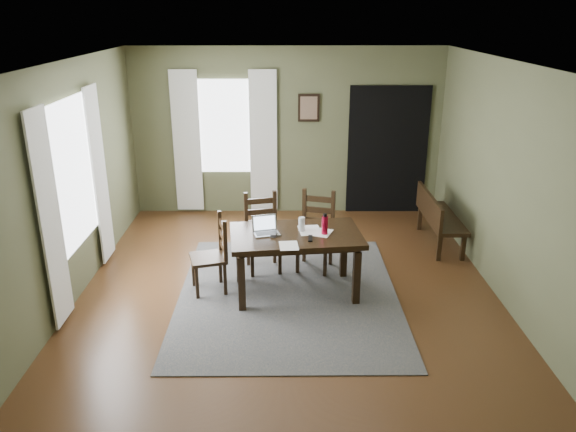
{
  "coord_description": "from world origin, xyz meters",
  "views": [
    {
      "loc": [
        -0.05,
        -6.0,
        3.23
      ],
      "look_at": [
        0.0,
        0.3,
        0.9
      ],
      "focal_mm": 35.0,
      "sensor_mm": 36.0,
      "label": 1
    }
  ],
  "objects_px": {
    "chair_back_left": "(263,234)",
    "chair_end": "(212,255)",
    "bench": "(437,215)",
    "chair_back_right": "(316,232)",
    "water_bottle": "(325,225)",
    "dining_table": "(296,241)",
    "laptop": "(266,229)"
  },
  "relations": [
    {
      "from": "chair_end",
      "to": "bench",
      "type": "bearing_deg",
      "value": 99.05
    },
    {
      "from": "chair_end",
      "to": "dining_table",
      "type": "bearing_deg",
      "value": 70.77
    },
    {
      "from": "dining_table",
      "to": "chair_back_right",
      "type": "xyz_separation_m",
      "value": [
        0.27,
        0.7,
        -0.17
      ]
    },
    {
      "from": "chair_back_left",
      "to": "water_bottle",
      "type": "relative_size",
      "value": 4.02
    },
    {
      "from": "chair_end",
      "to": "laptop",
      "type": "xyz_separation_m",
      "value": [
        0.64,
        -0.04,
        0.36
      ]
    },
    {
      "from": "dining_table",
      "to": "chair_back_left",
      "type": "bearing_deg",
      "value": 115.62
    },
    {
      "from": "dining_table",
      "to": "laptop",
      "type": "bearing_deg",
      "value": 171.16
    },
    {
      "from": "chair_back_left",
      "to": "water_bottle",
      "type": "distance_m",
      "value": 1.09
    },
    {
      "from": "chair_back_left",
      "to": "chair_end",
      "type": "bearing_deg",
      "value": -145.46
    },
    {
      "from": "water_bottle",
      "to": "bench",
      "type": "bearing_deg",
      "value": 41.03
    },
    {
      "from": "dining_table",
      "to": "laptop",
      "type": "distance_m",
      "value": 0.38
    },
    {
      "from": "dining_table",
      "to": "laptop",
      "type": "relative_size",
      "value": 4.72
    },
    {
      "from": "dining_table",
      "to": "water_bottle",
      "type": "bearing_deg",
      "value": -10.88
    },
    {
      "from": "chair_end",
      "to": "bench",
      "type": "xyz_separation_m",
      "value": [
        3.06,
        1.42,
        -0.01
      ]
    },
    {
      "from": "chair_end",
      "to": "water_bottle",
      "type": "xyz_separation_m",
      "value": [
        1.33,
        -0.09,
        0.42
      ]
    },
    {
      "from": "dining_table",
      "to": "chair_end",
      "type": "distance_m",
      "value": 1.02
    },
    {
      "from": "chair_back_left",
      "to": "laptop",
      "type": "distance_m",
      "value": 0.73
    },
    {
      "from": "chair_back_left",
      "to": "bench",
      "type": "height_order",
      "value": "chair_back_left"
    },
    {
      "from": "bench",
      "to": "water_bottle",
      "type": "relative_size",
      "value": 5.36
    },
    {
      "from": "dining_table",
      "to": "chair_back_right",
      "type": "relative_size",
      "value": 1.57
    },
    {
      "from": "chair_end",
      "to": "laptop",
      "type": "relative_size",
      "value": 2.76
    },
    {
      "from": "bench",
      "to": "chair_end",
      "type": "bearing_deg",
      "value": 114.88
    },
    {
      "from": "chair_back_left",
      "to": "bench",
      "type": "distance_m",
      "value": 2.61
    },
    {
      "from": "dining_table",
      "to": "bench",
      "type": "bearing_deg",
      "value": 29.35
    },
    {
      "from": "chair_back_left",
      "to": "chair_back_right",
      "type": "bearing_deg",
      "value": -9.23
    },
    {
      "from": "dining_table",
      "to": "water_bottle",
      "type": "height_order",
      "value": "water_bottle"
    },
    {
      "from": "chair_back_right",
      "to": "bench",
      "type": "bearing_deg",
      "value": 39.18
    },
    {
      "from": "laptop",
      "to": "bench",
      "type": "bearing_deg",
      "value": 16.52
    },
    {
      "from": "chair_back_left",
      "to": "laptop",
      "type": "bearing_deg",
      "value": -96.33
    },
    {
      "from": "chair_back_left",
      "to": "bench",
      "type": "xyz_separation_m",
      "value": [
        2.48,
        0.81,
        -0.04
      ]
    },
    {
      "from": "laptop",
      "to": "chair_back_left",
      "type": "bearing_deg",
      "value": 80.76
    },
    {
      "from": "chair_back_right",
      "to": "chair_end",
      "type": "bearing_deg",
      "value": -137.72
    }
  ]
}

